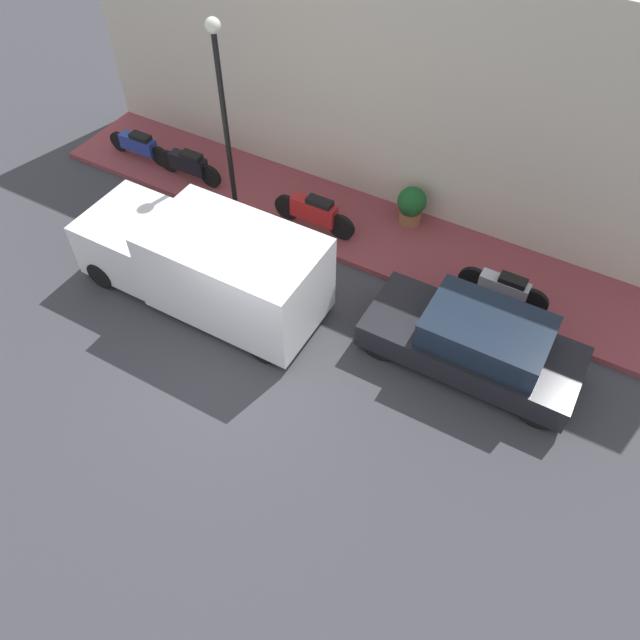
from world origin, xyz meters
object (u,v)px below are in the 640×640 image
at_px(parked_car, 476,342).
at_px(scooter_silver, 504,288).
at_px(delivery_van, 204,262).
at_px(streetlamp, 222,96).
at_px(motorcycle_black, 189,164).
at_px(motorcycle_blue, 139,145).
at_px(potted_plant, 411,205).
at_px(motorcycle_red, 314,212).

xyz_separation_m(parked_car, scooter_silver, (1.69, -0.00, -0.06)).
distance_m(delivery_van, streetlamp, 3.54).
distance_m(parked_car, delivery_van, 5.62).
height_order(parked_car, motorcycle_black, parked_car).
relative_size(motorcycle_blue, streetlamp, 0.43).
relative_size(scooter_silver, potted_plant, 2.01).
bearing_deg(potted_plant, delivery_van, 146.39).
bearing_deg(streetlamp, delivery_van, -156.59).
bearing_deg(delivery_van, motorcycle_black, 42.52).
relative_size(motorcycle_red, motorcycle_blue, 1.09).
relative_size(parked_car, delivery_van, 0.78).
relative_size(motorcycle_red, motorcycle_black, 1.10).
bearing_deg(parked_car, scooter_silver, -0.07).
xyz_separation_m(motorcycle_red, motorcycle_blue, (0.19, 5.39, -0.08)).
distance_m(scooter_silver, motorcycle_black, 8.28).
xyz_separation_m(motorcycle_red, scooter_silver, (-0.14, -4.58, -0.05)).
bearing_deg(streetlamp, motorcycle_blue, 82.86).
bearing_deg(streetlamp, parked_car, -103.56).
distance_m(motorcycle_red, scooter_silver, 4.58).
relative_size(delivery_van, motorcycle_red, 2.53).
relative_size(parked_car, motorcycle_black, 2.17).
height_order(scooter_silver, streetlamp, streetlamp).
xyz_separation_m(scooter_silver, potted_plant, (1.43, 2.73, 0.08)).
bearing_deg(delivery_van, motorcycle_red, -17.86).
bearing_deg(potted_plant, motorcycle_black, 102.02).
bearing_deg(delivery_van, parked_car, -79.08).
bearing_deg(motorcycle_black, parked_car, -103.26).
distance_m(motorcycle_blue, streetlamp, 4.14).
distance_m(motorcycle_black, potted_plant, 5.67).
distance_m(scooter_silver, streetlamp, 7.10).
height_order(motorcycle_black, potted_plant, potted_plant).
relative_size(motorcycle_red, potted_plant, 2.19).
xyz_separation_m(streetlamp, potted_plant, (1.52, -3.94, -2.37)).
relative_size(parked_car, scooter_silver, 2.15).
relative_size(parked_car, streetlamp, 0.91).
bearing_deg(delivery_van, potted_plant, -33.61).
relative_size(streetlamp, potted_plant, 4.72).
bearing_deg(streetlamp, scooter_silver, -89.25).
bearing_deg(potted_plant, parked_car, -138.97).
bearing_deg(potted_plant, motorcycle_blue, 98.71).
height_order(parked_car, motorcycle_blue, parked_car).
xyz_separation_m(motorcycle_red, potted_plant, (1.30, -1.85, 0.03)).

